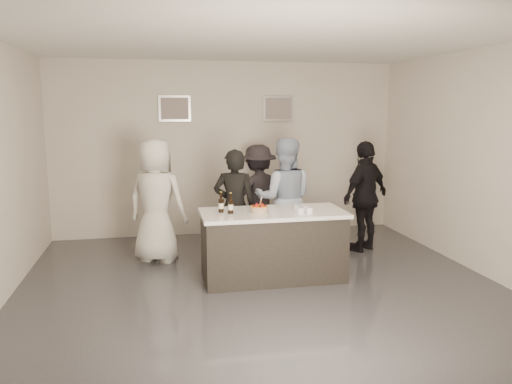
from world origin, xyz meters
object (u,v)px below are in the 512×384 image
bar_counter (273,245)px  beer_bottle_a (221,202)px  person_guest_right (365,196)px  person_guest_left (156,201)px  beer_bottle_b (231,204)px  person_main_black (235,207)px  cake (259,209)px  person_main_blue (284,199)px  person_guest_back (258,193)px

bar_counter → beer_bottle_a: beer_bottle_a is taller
beer_bottle_a → person_guest_right: 2.56m
beer_bottle_a → person_guest_left: 1.30m
bar_counter → beer_bottle_b: bearing=-175.9°
beer_bottle_a → person_main_black: 0.74m
beer_bottle_a → person_guest_right: (2.38, 0.94, -0.17)m
cake → person_guest_left: size_ratio=0.12×
cake → beer_bottle_b: 0.38m
cake → person_guest_left: bearing=139.0°
cake → beer_bottle_a: bearing=168.2°
beer_bottle_a → person_guest_right: size_ratio=0.15×
person_main_black → person_guest_right: size_ratio=0.96×
beer_bottle_b → person_main_blue: 1.29m
bar_counter → beer_bottle_a: 0.88m
beer_bottle_b → person_guest_back: bearing=68.4°
beer_bottle_b → person_guest_left: size_ratio=0.15×
cake → person_guest_right: bearing=28.6°
cake → person_guest_back: person_guest_back is taller
person_main_black → person_guest_left: (-1.08, 0.36, 0.07)m
person_guest_right → person_guest_back: size_ratio=1.06×
person_main_blue → person_guest_right: (1.34, 0.15, -0.04)m
person_main_black → person_guest_right: (2.10, 0.29, 0.03)m
person_main_blue → bar_counter: bearing=80.6°
person_main_blue → person_guest_back: size_ratio=1.11×
person_main_black → beer_bottle_b: bearing=94.4°
person_guest_right → person_guest_left: bearing=-32.1°
person_guest_left → beer_bottle_b: bearing=155.5°
bar_counter → person_guest_left: (-1.47, 1.08, 0.44)m
person_main_black → person_main_blue: 0.77m
person_guest_left → person_guest_right: size_ratio=1.04×
cake → beer_bottle_b: beer_bottle_b is taller
person_main_blue → person_guest_left: bearing=7.2°
beer_bottle_b → person_guest_back: size_ratio=0.16×
person_main_blue → person_guest_back: bearing=-65.8°
beer_bottle_a → person_main_blue: 1.31m
beer_bottle_a → person_main_black: bearing=66.9°
person_guest_back → person_guest_left: bearing=10.0°
person_guest_back → beer_bottle_b: bearing=53.3°
person_main_blue → person_guest_right: 1.35m
cake → bar_counter: bearing=10.3°
person_main_black → person_guest_left: bearing=-1.2°
beer_bottle_b → person_main_blue: size_ratio=0.15×
bar_counter → person_guest_back: person_guest_back is taller
beer_bottle_a → person_guest_right: bearing=21.6°
bar_counter → beer_bottle_b: (-0.56, -0.04, 0.58)m
bar_counter → person_main_blue: 1.03m
beer_bottle_b → person_main_blue: (0.93, 0.89, -0.13)m
person_main_blue → person_guest_right: bearing=-159.3°
bar_counter → cake: bearing=-169.7°
cake → person_guest_right: (1.90, 1.04, -0.08)m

